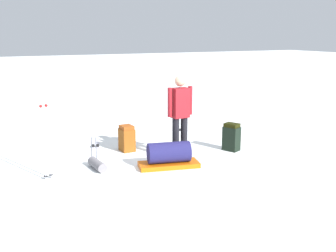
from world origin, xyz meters
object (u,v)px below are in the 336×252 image
Objects in this scene: gear_sled at (169,156)px; ski_pair_far at (179,131)px; skier_standing at (180,112)px; sleeping_mat_rolled at (97,165)px; backpack_large_dark at (231,137)px; ski_poles_planted_near at (46,138)px; ski_pair_near at (96,147)px; backpack_bright at (127,139)px.

ski_pair_far is at bearing -121.43° from gear_sled.
skier_standing is at bearing 62.80° from ski_pair_far.
gear_sled is at bearing 159.65° from sleeping_mat_rolled.
backpack_large_dark is 0.45× the size of ski_poles_planted_near.
ski_pair_near is 2.17m from gear_sled.
ski_poles_planted_near is at bearing 7.73° from sleeping_mat_rolled.
ski_poles_planted_near reaches higher than backpack_bright.
ski_pair_far is 1.33× the size of ski_poles_planted_near.
ski_poles_planted_near reaches higher than ski_pair_far.
sleeping_mat_rolled is (-0.93, -0.13, -0.65)m from ski_poles_planted_near.
ski_pair_near is 3.19× the size of sleeping_mat_rolled.
sleeping_mat_rolled is at bearing -20.35° from gear_sled.
ski_poles_planted_near reaches higher than ski_pair_near.
backpack_large_dark is 1.10× the size of sleeping_mat_rolled.
gear_sled is 1.37m from sleeping_mat_rolled.
backpack_bright is at bearing -151.11° from ski_poles_planted_near.
ski_pair_near is 3.09× the size of backpack_bright.
backpack_bright reaches higher than sleeping_mat_rolled.
gear_sled is (1.73, 0.41, -0.07)m from backpack_large_dark.
gear_sled is (1.52, 2.48, 0.21)m from ski_pair_far.
backpack_large_dark is 1.78m from gear_sled.
sleeping_mat_rolled reaches higher than ski_pair_far.
ski_pair_far is at bearing -117.20° from skier_standing.
gear_sled reaches higher than ski_pair_far.
ski_poles_planted_near is 2.43× the size of sleeping_mat_rolled.
sleeping_mat_rolled is at bearing -172.27° from ski_poles_planted_near.
skier_standing is at bearing -178.30° from ski_poles_planted_near.
skier_standing is at bearing -0.59° from backpack_large_dark.
ski_poles_planted_near is (1.32, 1.62, 0.73)m from ski_pair_near.
ski_poles_planted_near reaches higher than gear_sled.
backpack_large_dark is 3.01m from sleeping_mat_rolled.
skier_standing is 1.27× the size of ski_poles_planted_near.
gear_sled is (-0.88, 1.97, 0.21)m from ski_pair_near.
ski_poles_planted_near is at bearing 28.89° from backpack_bright.
ski_poles_planted_near is (1.86, 1.03, 0.46)m from backpack_bright.
ski_pair_near is at bearing -104.77° from sleeping_mat_rolled.
gear_sled is at bearing 114.13° from ski_pair_near.
backpack_bright is at bearing -135.98° from sleeping_mat_rolled.
backpack_large_dark is 2.28m from backpack_bright.
ski_pair_far is 3.11× the size of backpack_bright.
skier_standing reaches higher than gear_sled.
gear_sled reaches higher than sleeping_mat_rolled.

